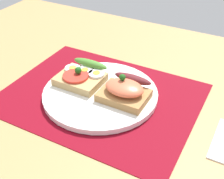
{
  "coord_description": "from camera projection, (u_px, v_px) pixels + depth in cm",
  "views": [
    {
      "loc": [
        28.6,
        -47.73,
        41.42
      ],
      "look_at": [
        3.0,
        0.0,
        3.02
      ],
      "focal_mm": 48.75,
      "sensor_mm": 36.0,
      "label": 1
    }
  ],
  "objects": [
    {
      "name": "plate",
      "position": [
        100.0,
        93.0,
        0.69
      ],
      "size": [
        25.93,
        25.93,
        1.22
      ],
      "primitive_type": "cylinder",
      "color": "white",
      "rests_on": "placemat"
    },
    {
      "name": "placemat",
      "position": [
        100.0,
        96.0,
        0.69
      ],
      "size": [
        43.11,
        33.41,
        0.3
      ],
      "primitive_type": "cube",
      "color": "maroon",
      "rests_on": "ground_plane"
    },
    {
      "name": "sandwich_salmon",
      "position": [
        126.0,
        90.0,
        0.65
      ],
      "size": [
        10.39,
        9.18,
        5.6
      ],
      "color": "#AC7D47",
      "rests_on": "plate"
    },
    {
      "name": "sandwich_egg_tomato",
      "position": [
        82.0,
        76.0,
        0.71
      ],
      "size": [
        10.34,
        9.98,
        4.02
      ],
      "color": "tan",
      "rests_on": "plate"
    },
    {
      "name": "ground_plane",
      "position": [
        101.0,
        102.0,
        0.7
      ],
      "size": [
        120.0,
        90.0,
        3.2
      ],
      "primitive_type": "cube",
      "color": "tan"
    }
  ]
}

